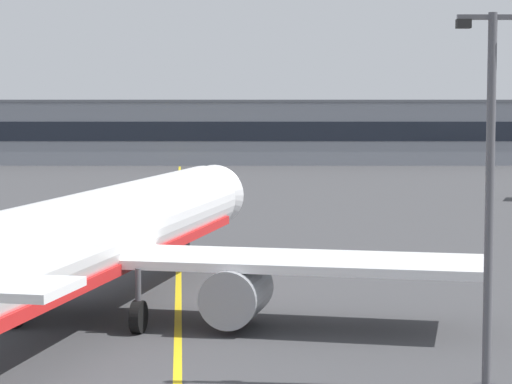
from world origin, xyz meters
name	(u,v)px	position (x,y,z in m)	size (l,w,h in m)	color
taxiway_centreline	(180,261)	(0.00, 30.00, 0.00)	(0.30, 180.00, 0.01)	yellow
airliner_foreground	(93,240)	(-2.34, 13.26, 3.37)	(32.30, 41.18, 11.65)	white
apron_lamp_post	(491,194)	(11.72, 2.86, 6.19)	(2.24, 0.90, 11.79)	#515156
terminal_building	(235,132)	(1.14, 127.73, 4.76)	(155.06, 12.40, 9.51)	gray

